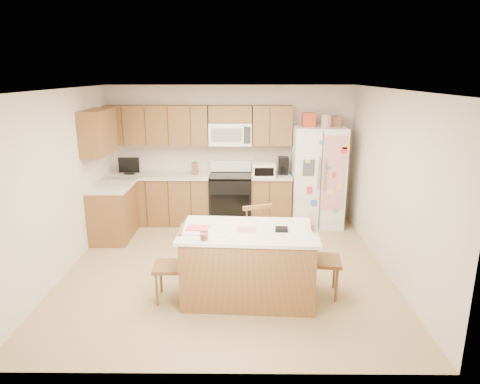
{
  "coord_description": "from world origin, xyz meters",
  "views": [
    {
      "loc": [
        0.24,
        -5.63,
        2.71
      ],
      "look_at": [
        0.19,
        0.35,
        1.04
      ],
      "focal_mm": 32.0,
      "sensor_mm": 36.0,
      "label": 1
    }
  ],
  "objects_px": {
    "windsor_chair_back": "(253,239)",
    "windsor_chair_right": "(322,260)",
    "refrigerator": "(317,176)",
    "windsor_chair_left": "(172,266)",
    "stove": "(231,198)",
    "island": "(248,263)"
  },
  "relations": [
    {
      "from": "windsor_chair_back",
      "to": "windsor_chair_right",
      "type": "xyz_separation_m",
      "value": [
        0.84,
        -0.64,
        -0.02
      ]
    },
    {
      "from": "refrigerator",
      "to": "windsor_chair_left",
      "type": "xyz_separation_m",
      "value": [
        -2.21,
        -2.74,
        -0.48
      ]
    },
    {
      "from": "windsor_chair_back",
      "to": "windsor_chair_right",
      "type": "bearing_deg",
      "value": -37.35
    },
    {
      "from": "windsor_chair_left",
      "to": "windsor_chair_back",
      "type": "bearing_deg",
      "value": 37.18
    },
    {
      "from": "windsor_chair_back",
      "to": "windsor_chair_right",
      "type": "height_order",
      "value": "windsor_chair_back"
    },
    {
      "from": "refrigerator",
      "to": "windsor_chair_back",
      "type": "relative_size",
      "value": 2.0
    },
    {
      "from": "refrigerator",
      "to": "island",
      "type": "xyz_separation_m",
      "value": [
        -1.27,
        -2.7,
        -0.47
      ]
    },
    {
      "from": "refrigerator",
      "to": "windsor_chair_left",
      "type": "distance_m",
      "value": 3.55
    },
    {
      "from": "stove",
      "to": "island",
      "type": "height_order",
      "value": "stove"
    },
    {
      "from": "island",
      "to": "windsor_chair_left",
      "type": "height_order",
      "value": "island"
    },
    {
      "from": "stove",
      "to": "windsor_chair_back",
      "type": "bearing_deg",
      "value": -79.44
    },
    {
      "from": "windsor_chair_left",
      "to": "windsor_chair_back",
      "type": "relative_size",
      "value": 0.91
    },
    {
      "from": "stove",
      "to": "windsor_chair_right",
      "type": "xyz_separation_m",
      "value": [
        1.22,
        -2.67,
        -0.01
      ]
    },
    {
      "from": "windsor_chair_right",
      "to": "windsor_chair_back",
      "type": "bearing_deg",
      "value": 142.65
    },
    {
      "from": "stove",
      "to": "windsor_chair_left",
      "type": "distance_m",
      "value": 2.87
    },
    {
      "from": "windsor_chair_left",
      "to": "island",
      "type": "bearing_deg",
      "value": 2.45
    },
    {
      "from": "island",
      "to": "windsor_chair_left",
      "type": "relative_size",
      "value": 1.82
    },
    {
      "from": "refrigerator",
      "to": "windsor_chair_back",
      "type": "height_order",
      "value": "refrigerator"
    },
    {
      "from": "stove",
      "to": "windsor_chair_right",
      "type": "height_order",
      "value": "stove"
    },
    {
      "from": "refrigerator",
      "to": "windsor_chair_left",
      "type": "height_order",
      "value": "refrigerator"
    },
    {
      "from": "stove",
      "to": "refrigerator",
      "type": "distance_m",
      "value": 1.63
    },
    {
      "from": "stove",
      "to": "windsor_chair_back",
      "type": "relative_size",
      "value": 1.11
    }
  ]
}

